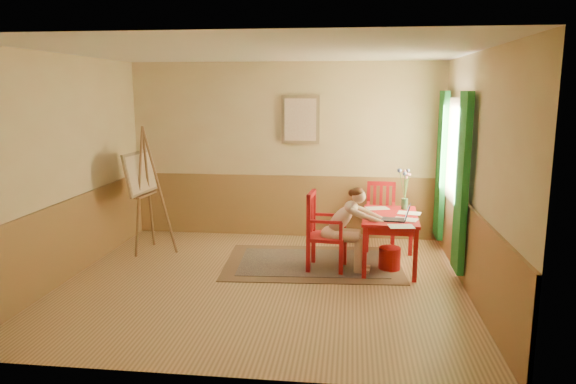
# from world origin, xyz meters

# --- Properties ---
(room) EXTENTS (5.04, 4.54, 2.84)m
(room) POSITION_xyz_m (0.00, 0.00, 1.40)
(room) COLOR tan
(room) RESTS_ON ground
(wainscot) EXTENTS (5.00, 4.50, 1.00)m
(wainscot) POSITION_xyz_m (0.00, 0.80, 0.50)
(wainscot) COLOR #9A7241
(wainscot) RESTS_ON room
(window) EXTENTS (0.12, 2.01, 2.20)m
(window) POSITION_xyz_m (2.42, 1.10, 1.35)
(window) COLOR white
(window) RESTS_ON room
(wall_portrait) EXTENTS (0.60, 0.05, 0.76)m
(wall_portrait) POSITION_xyz_m (0.25, 2.20, 1.90)
(wall_portrait) COLOR #8B7250
(wall_portrait) RESTS_ON room
(rug) EXTENTS (2.50, 1.75, 0.02)m
(rug) POSITION_xyz_m (0.56, 0.81, 0.01)
(rug) COLOR #8C7251
(rug) RESTS_ON room
(table) EXTENTS (0.78, 1.24, 0.72)m
(table) POSITION_xyz_m (1.60, 0.81, 0.63)
(table) COLOR #B4181C
(table) RESTS_ON room
(chair_left) EXTENTS (0.52, 0.51, 1.05)m
(chair_left) POSITION_xyz_m (0.71, 0.59, 0.52)
(chair_left) COLOR #B4181C
(chair_left) RESTS_ON room
(chair_back) EXTENTS (0.45, 0.47, 0.98)m
(chair_back) POSITION_xyz_m (1.52, 1.78, 0.49)
(chair_back) COLOR #B4181C
(chair_back) RESTS_ON room
(figure) EXTENTS (0.85, 0.40, 1.13)m
(figure) POSITION_xyz_m (1.02, 0.55, 0.62)
(figure) COLOR beige
(figure) RESTS_ON room
(laptop) EXTENTS (0.38, 0.26, 0.22)m
(laptop) POSITION_xyz_m (1.67, 0.50, 0.76)
(laptop) COLOR #1E2338
(laptop) RESTS_ON table
(papers) EXTENTS (0.76, 1.27, 0.00)m
(papers) POSITION_xyz_m (1.69, 0.72, 0.72)
(papers) COLOR white
(papers) RESTS_ON table
(vase) EXTENTS (0.20, 0.29, 0.57)m
(vase) POSITION_xyz_m (1.81, 1.20, 0.98)
(vase) COLOR #3F724C
(vase) RESTS_ON table
(wastebasket) EXTENTS (0.38, 0.38, 0.31)m
(wastebasket) POSITION_xyz_m (1.60, 0.67, 0.15)
(wastebasket) COLOR red
(wastebasket) RESTS_ON room
(easel) EXTENTS (0.64, 0.83, 1.86)m
(easel) POSITION_xyz_m (-1.96, 1.12, 1.10)
(easel) COLOR olive
(easel) RESTS_ON room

